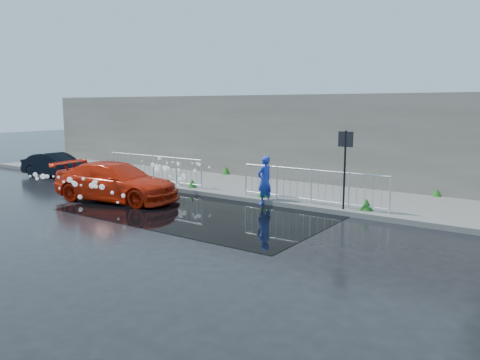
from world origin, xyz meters
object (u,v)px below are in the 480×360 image
(dark_car, at_px, (56,165))
(person, at_px, (265,180))
(sign_post, at_px, (345,157))
(red_car, at_px, (116,182))

(dark_car, relative_size, person, 2.07)
(sign_post, bearing_deg, person, -177.27)
(sign_post, relative_size, red_car, 0.56)
(red_car, bearing_deg, sign_post, -81.48)
(sign_post, distance_m, person, 2.86)
(red_car, distance_m, person, 5.07)
(dark_car, bearing_deg, red_car, -117.16)
(sign_post, relative_size, person, 1.56)
(person, bearing_deg, sign_post, 104.86)
(sign_post, xyz_separation_m, red_car, (-7.17, -2.52, -1.07))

